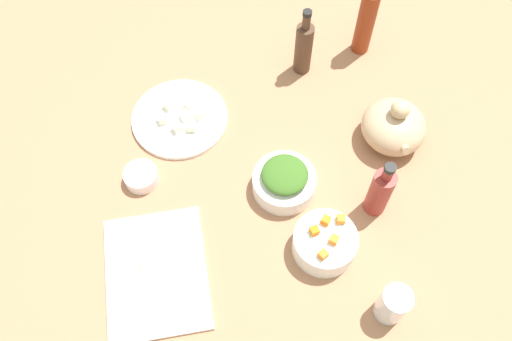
% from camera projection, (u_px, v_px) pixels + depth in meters
% --- Properties ---
extents(tabletop, '(1.90, 1.90, 0.03)m').
position_uv_depth(tabletop, '(256.00, 184.00, 1.32)').
color(tabletop, '#A3704F').
rests_on(tabletop, ground).
extents(cutting_board, '(0.29, 0.22, 0.01)m').
position_uv_depth(cutting_board, '(156.00, 273.00, 1.18)').
color(cutting_board, silver).
rests_on(cutting_board, tabletop).
extents(plate_tofu, '(0.25, 0.25, 0.01)m').
position_uv_depth(plate_tofu, '(180.00, 118.00, 1.39)').
color(plate_tofu, white).
rests_on(plate_tofu, tabletop).
extents(bowl_greens, '(0.15, 0.15, 0.05)m').
position_uv_depth(bowl_greens, '(284.00, 183.00, 1.27)').
color(bowl_greens, white).
rests_on(bowl_greens, tabletop).
extents(bowl_carrots, '(0.14, 0.14, 0.06)m').
position_uv_depth(bowl_carrots, '(325.00, 243.00, 1.19)').
color(bowl_carrots, white).
rests_on(bowl_carrots, tabletop).
extents(bowl_small_side, '(0.08, 0.08, 0.04)m').
position_uv_depth(bowl_small_side, '(141.00, 177.00, 1.29)').
color(bowl_small_side, white).
rests_on(bowl_small_side, tabletop).
extents(teapot, '(0.18, 0.16, 0.15)m').
position_uv_depth(teapot, '(394.00, 126.00, 1.32)').
color(teapot, tan).
rests_on(teapot, tabletop).
extents(bottle_0, '(0.05, 0.05, 0.19)m').
position_uv_depth(bottle_0, '(380.00, 191.00, 1.20)').
color(bottle_0, maroon).
rests_on(bottle_0, tabletop).
extents(bottle_1, '(0.05, 0.05, 0.21)m').
position_uv_depth(bottle_1, '(304.00, 47.00, 1.41)').
color(bottle_1, '#4A3223').
rests_on(bottle_1, tabletop).
extents(bottle_2, '(0.05, 0.05, 0.25)m').
position_uv_depth(bottle_2, '(366.00, 21.00, 1.43)').
color(bottle_2, maroon).
rests_on(bottle_2, tabletop).
extents(drinking_glass_0, '(0.06, 0.06, 0.10)m').
position_uv_depth(drinking_glass_0, '(393.00, 304.00, 1.10)').
color(drinking_glass_0, white).
rests_on(drinking_glass_0, tabletop).
extents(carrot_cube_0, '(0.03, 0.03, 0.02)m').
position_uv_depth(carrot_cube_0, '(334.00, 240.00, 1.15)').
color(carrot_cube_0, orange).
rests_on(carrot_cube_0, bowl_carrots).
extents(carrot_cube_1, '(0.02, 0.02, 0.02)m').
position_uv_depth(carrot_cube_1, '(314.00, 231.00, 1.16)').
color(carrot_cube_1, orange).
rests_on(carrot_cube_1, bowl_carrots).
extents(carrot_cube_2, '(0.02, 0.02, 0.02)m').
position_uv_depth(carrot_cube_2, '(323.00, 255.00, 1.14)').
color(carrot_cube_2, orange).
rests_on(carrot_cube_2, bowl_carrots).
extents(carrot_cube_3, '(0.02, 0.02, 0.02)m').
position_uv_depth(carrot_cube_3, '(341.00, 219.00, 1.18)').
color(carrot_cube_3, orange).
rests_on(carrot_cube_3, bowl_carrots).
extents(carrot_cube_4, '(0.03, 0.03, 0.02)m').
position_uv_depth(carrot_cube_4, '(326.00, 220.00, 1.18)').
color(carrot_cube_4, orange).
rests_on(carrot_cube_4, bowl_carrots).
extents(chopped_greens_mound, '(0.13, 0.13, 0.03)m').
position_uv_depth(chopped_greens_mound, '(285.00, 174.00, 1.24)').
color(chopped_greens_mound, '#396421').
rests_on(chopped_greens_mound, bowl_greens).
extents(tofu_cube_0, '(0.03, 0.03, 0.02)m').
position_uv_depth(tofu_cube_0, '(185.00, 116.00, 1.38)').
color(tofu_cube_0, white).
rests_on(tofu_cube_0, plate_tofu).
extents(tofu_cube_1, '(0.03, 0.03, 0.02)m').
position_uv_depth(tofu_cube_1, '(168.00, 105.00, 1.39)').
color(tofu_cube_1, '#EDEECC').
rests_on(tofu_cube_1, plate_tofu).
extents(tofu_cube_2, '(0.03, 0.03, 0.02)m').
position_uv_depth(tofu_cube_2, '(162.00, 119.00, 1.37)').
color(tofu_cube_2, '#F1EACA').
rests_on(tofu_cube_2, plate_tofu).
extents(tofu_cube_3, '(0.03, 0.03, 0.02)m').
position_uv_depth(tofu_cube_3, '(177.00, 128.00, 1.36)').
color(tofu_cube_3, '#F7E3D1').
rests_on(tofu_cube_3, plate_tofu).
extents(tofu_cube_4, '(0.03, 0.03, 0.02)m').
position_uv_depth(tofu_cube_4, '(200.00, 114.00, 1.38)').
color(tofu_cube_4, white).
rests_on(tofu_cube_4, plate_tofu).
extents(tofu_cube_5, '(0.03, 0.03, 0.02)m').
position_uv_depth(tofu_cube_5, '(188.00, 105.00, 1.39)').
color(tofu_cube_5, '#FADECB').
rests_on(tofu_cube_5, plate_tofu).
extents(tofu_cube_6, '(0.03, 0.03, 0.02)m').
position_uv_depth(tofu_cube_6, '(191.00, 127.00, 1.36)').
color(tofu_cube_6, '#EBEACA').
rests_on(tofu_cube_6, plate_tofu).
extents(dumpling_0, '(0.07, 0.07, 0.03)m').
position_uv_depth(dumpling_0, '(146.00, 241.00, 1.20)').
color(dumpling_0, beige).
rests_on(dumpling_0, cutting_board).
extents(dumpling_1, '(0.07, 0.07, 0.02)m').
position_uv_depth(dumpling_1, '(160.00, 293.00, 1.15)').
color(dumpling_1, beige).
rests_on(dumpling_1, cutting_board).
extents(dumpling_2, '(0.06, 0.06, 0.03)m').
position_uv_depth(dumpling_2, '(168.00, 255.00, 1.19)').
color(dumpling_2, beige).
rests_on(dumpling_2, cutting_board).
extents(dumpling_3, '(0.05, 0.05, 0.03)m').
position_uv_depth(dumpling_3, '(142.00, 267.00, 1.17)').
color(dumpling_3, beige).
rests_on(dumpling_3, cutting_board).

